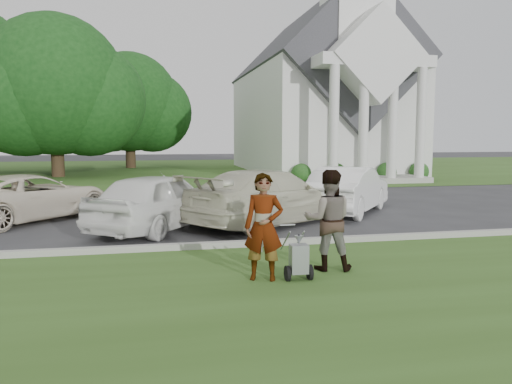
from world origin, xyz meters
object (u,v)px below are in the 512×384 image
object	(u,v)px
car_b	(160,201)
tree_left	(54,92)
church	(319,85)
parking_meter_near	(262,215)
striping_cart	(299,260)
person_left	(264,228)
car_d	(349,190)
car_a	(30,197)
person_right	(328,221)
car_c	(269,197)
tree_back	(129,107)

from	to	relation	value
car_b	tree_left	bearing A→B (deg)	-36.88
tree_left	church	bearing A→B (deg)	3.79
tree_left	parking_meter_near	size ratio (longest dim) A/B	8.22
striping_cart	church	bearing A→B (deg)	70.98
striping_cart	person_left	size ratio (longest dim) A/B	0.50
car_d	car_a	bearing A→B (deg)	34.58
church	parking_meter_near	distance (m)	25.42
tree_left	car_a	xyz separation A→B (m)	(2.06, -16.54, -4.43)
tree_left	car_b	distance (m)	20.23
tree_left	striping_cart	distance (m)	25.87
person_left	person_right	distance (m)	1.36
person_left	car_a	size ratio (longest dim) A/B	0.37
church	car_d	size ratio (longest dim) A/B	5.31
striping_cart	car_b	distance (m)	5.71
church	car_c	bearing A→B (deg)	-112.63
tree_left	car_b	world-z (taller)	tree_left
person_left	church	bearing A→B (deg)	87.64
tree_left	tree_back	size ratio (longest dim) A/B	1.11
tree_left	car_d	distance (m)	21.26
person_left	person_right	bearing A→B (deg)	35.66
car_d	person_right	bearing A→B (deg)	102.92
person_right	car_d	size ratio (longest dim) A/B	0.41
tree_back	parking_meter_near	distance (m)	30.50
parking_meter_near	person_right	bearing A→B (deg)	-60.87
church	car_d	distance (m)	19.73
tree_left	parking_meter_near	distance (m)	23.75
striping_cart	car_a	xyz separation A→B (m)	(-5.92, 7.61, 0.32)
tree_back	striping_cart	bearing A→B (deg)	-82.94
car_a	striping_cart	bearing A→B (deg)	167.60
tree_left	car_a	distance (m)	17.25
car_b	car_d	world-z (taller)	car_b
church	parking_meter_near	xyz separation A→B (m)	(-9.20, -23.13, -5.12)
parking_meter_near	striping_cart	bearing A→B (deg)	-85.41
car_a	tree_back	bearing A→B (deg)	-54.83
church	tree_back	xyz separation A→B (m)	(-13.01, 6.87, -1.21)
car_a	car_c	xyz separation A→B (m)	(6.69, -2.14, 0.09)
person_right	car_a	xyz separation A→B (m)	(-6.64, 7.07, -0.24)
church	car_a	world-z (taller)	church
tree_left	person_right	bearing A→B (deg)	-69.76
tree_left	car_d	xyz separation A→B (m)	(11.76, -17.17, -4.36)
person_right	parking_meter_near	bearing A→B (deg)	-46.31
tree_back	car_d	distance (m)	26.63
person_left	person_right	size ratio (longest dim) A/B	0.99
person_left	tree_back	bearing A→B (deg)	114.63
person_right	car_c	size ratio (longest dim) A/B	0.35
car_d	person_left	bearing A→B (deg)	95.82
tree_left	tree_back	world-z (taller)	tree_left
striping_cart	person_left	distance (m)	0.81
church	car_d	bearing A→B (deg)	-106.03
church	tree_back	world-z (taller)	church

